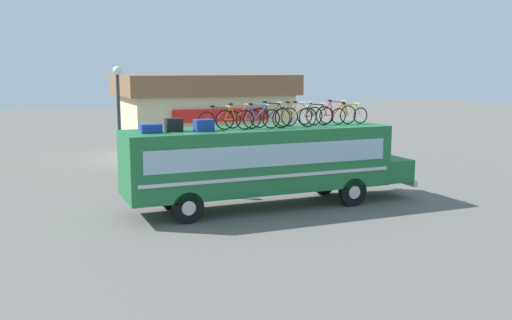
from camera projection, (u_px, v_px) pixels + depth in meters
name	position (u px, v px, depth m)	size (l,w,h in m)	color
ground_plane	(259.00, 207.00, 21.56)	(120.00, 120.00, 0.00)	#605E59
bus	(265.00, 160.00, 21.37)	(11.33, 2.60, 3.00)	#1E6B38
luggage_bag_1	(151.00, 129.00, 19.38)	(0.70, 0.40, 0.29)	#193899
luggage_bag_2	(174.00, 125.00, 19.86)	(0.57, 0.42, 0.45)	black
luggage_bag_3	(204.00, 125.00, 19.98)	(0.64, 0.50, 0.41)	#193899
rooftop_bicycle_1	(220.00, 119.00, 20.61)	(1.64, 0.44, 0.86)	black
rooftop_bicycle_2	(238.00, 118.00, 20.53)	(1.76, 0.44, 0.94)	black
rooftop_bicycle_3	(258.00, 118.00, 20.61)	(1.74, 0.44, 0.94)	black
rooftop_bicycle_4	(271.00, 116.00, 21.22)	(1.72, 0.44, 0.98)	black
rooftop_bicycle_5	(295.00, 117.00, 21.11)	(1.82, 0.44, 0.98)	black
rooftop_bicycle_6	(302.00, 115.00, 21.82)	(1.78, 0.44, 0.94)	black
rooftop_bicycle_7	(316.00, 115.00, 22.36)	(1.62, 0.44, 0.87)	black
rooftop_bicycle_8	(336.00, 114.00, 22.25)	(1.80, 0.44, 0.97)	black
rooftop_bicycle_9	(349.00, 115.00, 22.48)	(1.64, 0.44, 0.86)	black
roadside_building	(204.00, 113.00, 34.95)	(10.06, 6.94, 4.81)	beige
street_lamp	(119.00, 115.00, 23.43)	(0.35, 0.35, 5.26)	#38383D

